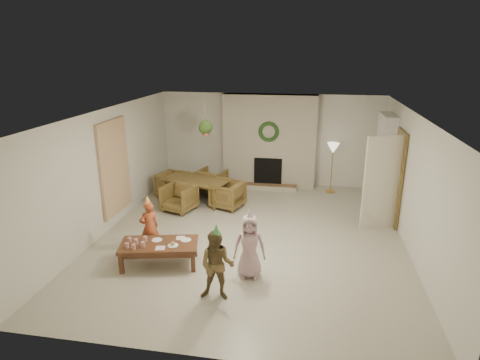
% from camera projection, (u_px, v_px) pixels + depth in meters
% --- Properties ---
extents(floor, '(7.00, 7.00, 0.00)m').
position_uv_depth(floor, '(251.00, 236.00, 8.29)').
color(floor, '#B7B29E').
rests_on(floor, ground).
extents(ceiling, '(7.00, 7.00, 0.00)m').
position_uv_depth(ceiling, '(252.00, 113.00, 7.52)').
color(ceiling, white).
rests_on(ceiling, wall_back).
extents(wall_back, '(7.00, 0.00, 7.00)m').
position_uv_depth(wall_back, '(270.00, 140.00, 11.18)').
color(wall_back, silver).
rests_on(wall_back, floor).
extents(wall_front, '(7.00, 0.00, 7.00)m').
position_uv_depth(wall_front, '(207.00, 268.00, 4.62)').
color(wall_front, silver).
rests_on(wall_front, floor).
extents(wall_left, '(0.00, 7.00, 7.00)m').
position_uv_depth(wall_left, '(108.00, 170.00, 8.39)').
color(wall_left, silver).
rests_on(wall_left, floor).
extents(wall_right, '(0.00, 7.00, 7.00)m').
position_uv_depth(wall_right, '(414.00, 186.00, 7.41)').
color(wall_right, silver).
rests_on(wall_right, floor).
extents(fireplace_mass, '(2.50, 0.40, 2.50)m').
position_uv_depth(fireplace_mass, '(269.00, 141.00, 11.00)').
color(fireplace_mass, '#5F2919').
rests_on(fireplace_mass, floor).
extents(fireplace_hearth, '(1.60, 0.30, 0.12)m').
position_uv_depth(fireplace_hearth, '(267.00, 187.00, 11.04)').
color(fireplace_hearth, brown).
rests_on(fireplace_hearth, floor).
extents(fireplace_firebox, '(0.75, 0.12, 0.75)m').
position_uv_depth(fireplace_firebox, '(268.00, 171.00, 11.07)').
color(fireplace_firebox, black).
rests_on(fireplace_firebox, floor).
extents(fireplace_wreath, '(0.54, 0.10, 0.54)m').
position_uv_depth(fireplace_wreath, '(269.00, 132.00, 10.69)').
color(fireplace_wreath, '#1B3F17').
rests_on(fireplace_wreath, fireplace_mass).
extents(floor_lamp_base, '(0.25, 0.25, 0.03)m').
position_uv_depth(floor_lamp_base, '(330.00, 191.00, 10.82)').
color(floor_lamp_base, gold).
rests_on(floor_lamp_base, floor).
extents(floor_lamp_post, '(0.03, 0.03, 1.19)m').
position_uv_depth(floor_lamp_post, '(332.00, 170.00, 10.63)').
color(floor_lamp_post, gold).
rests_on(floor_lamp_post, floor).
extents(floor_lamp_shade, '(0.32, 0.32, 0.27)m').
position_uv_depth(floor_lamp_shade, '(333.00, 148.00, 10.46)').
color(floor_lamp_shade, beige).
rests_on(floor_lamp_shade, floor_lamp_post).
extents(bookshelf_carcass, '(0.30, 1.00, 2.20)m').
position_uv_depth(bookshelf_carcass, '(384.00, 161.00, 9.64)').
color(bookshelf_carcass, white).
rests_on(bookshelf_carcass, floor).
extents(bookshelf_shelf_a, '(0.30, 0.92, 0.03)m').
position_uv_depth(bookshelf_shelf_a, '(380.00, 187.00, 9.84)').
color(bookshelf_shelf_a, white).
rests_on(bookshelf_shelf_a, bookshelf_carcass).
extents(bookshelf_shelf_b, '(0.30, 0.92, 0.03)m').
position_uv_depth(bookshelf_shelf_b, '(382.00, 171.00, 9.72)').
color(bookshelf_shelf_b, white).
rests_on(bookshelf_shelf_b, bookshelf_carcass).
extents(bookshelf_shelf_c, '(0.30, 0.92, 0.03)m').
position_uv_depth(bookshelf_shelf_c, '(384.00, 155.00, 9.60)').
color(bookshelf_shelf_c, white).
rests_on(bookshelf_shelf_c, bookshelf_carcass).
extents(bookshelf_shelf_d, '(0.30, 0.92, 0.03)m').
position_uv_depth(bookshelf_shelf_d, '(386.00, 138.00, 9.47)').
color(bookshelf_shelf_d, white).
rests_on(bookshelf_shelf_d, bookshelf_carcass).
extents(books_row_lower, '(0.20, 0.40, 0.24)m').
position_uv_depth(books_row_lower, '(381.00, 183.00, 9.66)').
color(books_row_lower, '#AF2022').
rests_on(books_row_lower, bookshelf_shelf_a).
extents(books_row_mid, '(0.20, 0.44, 0.24)m').
position_uv_depth(books_row_mid, '(381.00, 165.00, 9.73)').
color(books_row_mid, navy).
rests_on(books_row_mid, bookshelf_shelf_b).
extents(books_row_upper, '(0.20, 0.36, 0.22)m').
position_uv_depth(books_row_upper, '(384.00, 150.00, 9.47)').
color(books_row_upper, '#B07725').
rests_on(books_row_upper, bookshelf_shelf_c).
extents(door_frame, '(0.05, 0.86, 2.04)m').
position_uv_depth(door_frame, '(398.00, 178.00, 8.61)').
color(door_frame, brown).
rests_on(door_frame, floor).
extents(door_leaf, '(0.77, 0.32, 2.00)m').
position_uv_depth(door_leaf, '(382.00, 184.00, 8.33)').
color(door_leaf, beige).
rests_on(door_leaf, floor).
extents(curtain_panel, '(0.06, 1.20, 2.00)m').
position_uv_depth(curtain_panel, '(114.00, 167.00, 8.58)').
color(curtain_panel, beige).
rests_on(curtain_panel, wall_left).
extents(dining_table, '(1.83, 1.37, 0.57)m').
position_uv_depth(dining_table, '(196.00, 190.00, 10.09)').
color(dining_table, brown).
rests_on(dining_table, floor).
extents(dining_chair_near, '(0.86, 0.87, 0.63)m').
position_uv_depth(dining_chair_near, '(179.00, 198.00, 9.48)').
color(dining_chair_near, brown).
rests_on(dining_chair_near, floor).
extents(dining_chair_far, '(0.86, 0.87, 0.63)m').
position_uv_depth(dining_chair_far, '(211.00, 181.00, 10.68)').
color(dining_chair_far, brown).
rests_on(dining_chair_far, floor).
extents(dining_chair_left, '(0.87, 0.86, 0.63)m').
position_uv_depth(dining_chair_left, '(173.00, 185.00, 10.40)').
color(dining_chair_left, brown).
rests_on(dining_chair_left, floor).
extents(dining_chair_right, '(0.87, 0.86, 0.63)m').
position_uv_depth(dining_chair_right, '(227.00, 195.00, 9.68)').
color(dining_chair_right, brown).
rests_on(dining_chair_right, floor).
extents(hanging_plant_cord, '(0.01, 0.01, 0.70)m').
position_uv_depth(hanging_plant_cord, '(205.00, 117.00, 9.25)').
color(hanging_plant_cord, tan).
rests_on(hanging_plant_cord, ceiling).
extents(hanging_plant_pot, '(0.16, 0.16, 0.12)m').
position_uv_depth(hanging_plant_pot, '(205.00, 132.00, 9.35)').
color(hanging_plant_pot, '#943930').
rests_on(hanging_plant_pot, hanging_plant_cord).
extents(hanging_plant_foliage, '(0.32, 0.32, 0.32)m').
position_uv_depth(hanging_plant_foliage, '(205.00, 127.00, 9.32)').
color(hanging_plant_foliage, '#274717').
rests_on(hanging_plant_foliage, hanging_plant_pot).
extents(coffee_table_top, '(1.45, 0.94, 0.06)m').
position_uv_depth(coffee_table_top, '(159.00, 245.00, 7.07)').
color(coffee_table_top, '#58331D').
rests_on(coffee_table_top, floor).
extents(coffee_table_apron, '(1.32, 0.82, 0.08)m').
position_uv_depth(coffee_table_apron, '(159.00, 249.00, 7.10)').
color(coffee_table_apron, '#58331D').
rests_on(coffee_table_apron, floor).
extents(coffee_leg_fl, '(0.09, 0.09, 0.35)m').
position_uv_depth(coffee_leg_fl, '(121.00, 264.00, 6.85)').
color(coffee_leg_fl, '#58331D').
rests_on(coffee_leg_fl, floor).
extents(coffee_leg_fr, '(0.09, 0.09, 0.35)m').
position_uv_depth(coffee_leg_fr, '(193.00, 262.00, 6.90)').
color(coffee_leg_fr, '#58331D').
rests_on(coffee_leg_fr, floor).
extents(coffee_leg_bl, '(0.09, 0.09, 0.35)m').
position_uv_depth(coffee_leg_bl, '(128.00, 249.00, 7.37)').
color(coffee_leg_bl, '#58331D').
rests_on(coffee_leg_bl, floor).
extents(coffee_leg_br, '(0.09, 0.09, 0.35)m').
position_uv_depth(coffee_leg_br, '(195.00, 247.00, 7.42)').
color(coffee_leg_br, '#58331D').
rests_on(coffee_leg_br, floor).
extents(cup_a, '(0.09, 0.09, 0.09)m').
position_uv_depth(cup_a, '(127.00, 246.00, 6.88)').
color(cup_a, silver).
rests_on(cup_a, coffee_table_top).
extents(cup_b, '(0.09, 0.09, 0.09)m').
position_uv_depth(cup_b, '(130.00, 240.00, 7.08)').
color(cup_b, silver).
rests_on(cup_b, coffee_table_top).
extents(cup_c, '(0.09, 0.09, 0.09)m').
position_uv_depth(cup_c, '(134.00, 247.00, 6.84)').
color(cup_c, silver).
rests_on(cup_c, coffee_table_top).
extents(cup_d, '(0.09, 0.09, 0.09)m').
position_uv_depth(cup_d, '(136.00, 241.00, 7.03)').
color(cup_d, silver).
rests_on(cup_d, coffee_table_top).
extents(cup_e, '(0.09, 0.09, 0.09)m').
position_uv_depth(cup_e, '(143.00, 244.00, 6.92)').
color(cup_e, silver).
rests_on(cup_e, coffee_table_top).
extents(cup_f, '(0.09, 0.09, 0.09)m').
position_uv_depth(cup_f, '(145.00, 239.00, 7.12)').
color(cup_f, silver).
rests_on(cup_f, coffee_table_top).
extents(plate_a, '(0.22, 0.22, 0.01)m').
position_uv_depth(plate_a, '(157.00, 240.00, 7.18)').
color(plate_a, white).
rests_on(plate_a, coffee_table_top).
extents(plate_b, '(0.22, 0.22, 0.01)m').
position_uv_depth(plate_b, '(173.00, 245.00, 6.98)').
color(plate_b, white).
rests_on(plate_b, coffee_table_top).
extents(plate_c, '(0.22, 0.22, 0.01)m').
position_uv_depth(plate_c, '(186.00, 240.00, 7.18)').
color(plate_c, white).
rests_on(plate_c, coffee_table_top).
extents(food_scoop, '(0.09, 0.09, 0.07)m').
position_uv_depth(food_scoop, '(173.00, 243.00, 6.96)').
color(food_scoop, tan).
rests_on(food_scoop, plate_b).
extents(napkin_left, '(0.18, 0.18, 0.01)m').
position_uv_depth(napkin_left, '(160.00, 248.00, 6.89)').
color(napkin_left, '#FFBBD0').
rests_on(napkin_left, coffee_table_top).
extents(napkin_right, '(0.18, 0.18, 0.01)m').
position_uv_depth(napkin_right, '(181.00, 238.00, 7.25)').
color(napkin_right, '#FFBBD0').
rests_on(napkin_right, coffee_table_top).
extents(child_red, '(0.43, 0.41, 0.99)m').
position_uv_depth(child_red, '(149.00, 227.00, 7.50)').
color(child_red, '#AF4925').
rests_on(child_red, floor).
extents(party_hat_red, '(0.17, 0.17, 0.19)m').
position_uv_depth(party_hat_red, '(147.00, 200.00, 7.33)').
color(party_hat_red, '#F3DD51').
rests_on(party_hat_red, child_red).
extents(child_plaid, '(0.55, 0.43, 1.10)m').
position_uv_depth(child_plaid, '(217.00, 266.00, 6.05)').
color(child_plaid, brown).
rests_on(child_plaid, floor).
extents(party_hat_plaid, '(0.17, 0.17, 0.18)m').
position_uv_depth(party_hat_plaid, '(216.00, 230.00, 5.87)').
color(party_hat_plaid, '#45A151').
rests_on(party_hat_plaid, child_plaid).
extents(child_pink, '(0.57, 0.41, 1.09)m').
position_uv_depth(child_pink, '(249.00, 246.00, 6.66)').
color(child_pink, '#CAA2AB').
rests_on(child_pink, floor).
extents(party_hat_pink, '(0.15, 0.15, 0.20)m').
position_uv_depth(party_hat_pink, '(250.00, 213.00, 6.48)').
color(party_hat_pink, '#B5B6BD').
rests_on(party_hat_pink, child_pink).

